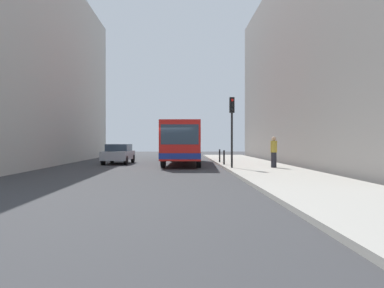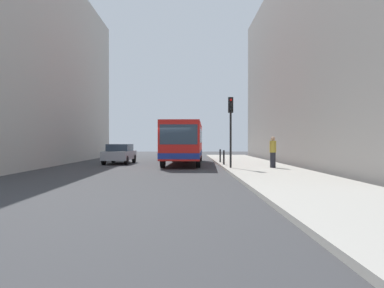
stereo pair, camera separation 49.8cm
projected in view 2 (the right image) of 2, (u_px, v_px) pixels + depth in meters
ground_plane at (171, 168)px, 23.60m from camera, size 80.00×80.00×0.00m
sidewalk at (257, 167)px, 23.66m from camera, size 4.40×40.00×0.15m
building_left at (15, 65)px, 27.43m from camera, size 7.00×32.00×14.52m
building_right at (330, 65)px, 27.68m from camera, size 7.00×32.00×14.61m
bus at (184, 141)px, 28.10m from camera, size 3.06×11.13×3.00m
car_beside_bus at (120, 153)px, 28.70m from camera, size 2.00×4.47×1.48m
car_behind_bus at (177, 151)px, 37.24m from camera, size 1.88×4.41×1.48m
traffic_light at (231, 119)px, 21.98m from camera, size 0.28×0.33×4.10m
bollard_near at (224, 157)px, 25.10m from camera, size 0.11×0.11×0.95m
bollard_mid at (220, 156)px, 27.92m from camera, size 0.11×0.11×0.95m
pedestrian_near_signal at (273, 152)px, 22.10m from camera, size 0.38×0.38×1.82m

